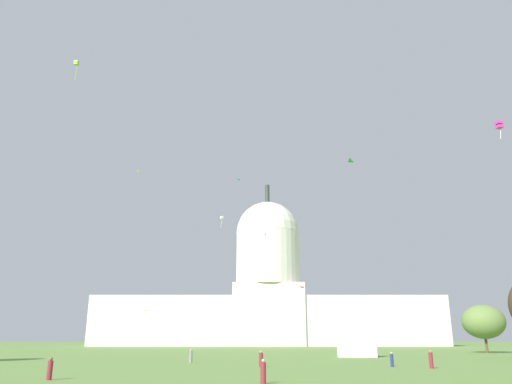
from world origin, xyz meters
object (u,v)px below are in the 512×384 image
capitol_building (269,296)px  person_maroon_mid_left (51,369)px  person_navy_near_tent (393,360)px  person_maroon_back_right (432,360)px  kite_yellow_high (142,172)px  kite_white_mid (223,218)px  person_maroon_back_center (264,372)px  kite_turquoise_high (241,180)px  tree_east_mid (485,322)px  kite_pink_low (300,289)px  kite_gold_low (147,312)px  event_tent (357,339)px  person_maroon_aisle_center (262,360)px  person_grey_near_tree_east (192,356)px  kite_lime_high (77,64)px  kite_black_mid (266,235)px  kite_magenta_mid (500,125)px  kite_green_mid (349,164)px

capitol_building → person_maroon_mid_left: bearing=-97.4°
person_navy_near_tent → person_maroon_back_right: 4.29m
kite_yellow_high → kite_white_mid: kite_yellow_high is taller
person_maroon_back_center → kite_turquoise_high: (-4.76, 89.93, 43.06)m
person_maroon_mid_left → tree_east_mid: bearing=21.6°
tree_east_mid → kite_pink_low: 47.16m
kite_gold_low → kite_pink_low: 73.45m
event_tent → kite_gold_low: bearing=135.1°
person_navy_near_tent → person_maroon_aisle_center: 14.20m
person_grey_near_tree_east → kite_lime_high: size_ratio=0.45×
kite_black_mid → kite_magenta_mid: (25.72, -87.47, -4.94)m
person_maroon_back_right → kite_gold_low: bearing=66.0°
person_maroon_back_right → kite_black_mid: bearing=47.5°
capitol_building → kite_turquoise_high: capitol_building is taller
capitol_building → person_grey_near_tree_east: 130.38m
event_tent → person_maroon_aisle_center: size_ratio=4.15×
person_maroon_mid_left → kite_gold_low: (-16.08, 105.67, 9.37)m
person_maroon_mid_left → kite_pink_low: bearing=37.2°
tree_east_mid → kite_turquoise_high: kite_turquoise_high is taller
person_grey_near_tree_east → kite_lime_high: kite_lime_high is taller
kite_magenta_mid → kite_turquoise_high: bearing=-168.8°
kite_yellow_high → kite_turquoise_high: (19.59, 29.72, 7.80)m
person_maroon_aisle_center → kite_turquoise_high: 82.14m
capitol_building → kite_gold_low: (-36.21, -48.75, -8.55)m
person_maroon_back_center → kite_black_mid: kite_black_mid is taller
kite_black_mid → kite_pink_low: 61.66m
tree_east_mid → person_navy_near_tent: tree_east_mid is taller
kite_lime_high → kite_pink_low: 52.66m
event_tent → kite_green_mid: (-4.62, -24.95, 21.62)m
kite_gold_low → kite_pink_low: bearing=126.4°
person_maroon_aisle_center → person_maroon_mid_left: bearing=46.1°
capitol_building → kite_magenta_mid: capitol_building is taller
capitol_building → person_maroon_back_right: capitol_building is taller
person_maroon_mid_left → kite_turquoise_high: bearing=57.5°
kite_yellow_high → kite_green_mid: (35.73, -36.55, -11.54)m
person_maroon_back_right → person_grey_near_tree_east: (-26.28, 11.54, -0.06)m
person_grey_near_tree_east → person_maroon_mid_left: (-7.27, -25.92, -0.01)m
person_maroon_aisle_center → person_maroon_mid_left: size_ratio=1.02×
person_navy_near_tent → kite_lime_high: size_ratio=0.42×
event_tent → person_grey_near_tree_east: event_tent is taller
event_tent → tree_east_mid: tree_east_mid is taller
kite_lime_high → kite_yellow_high: size_ratio=3.14×
person_maroon_aisle_center → kite_pink_low: bearing=-104.6°
person_maroon_back_right → kite_white_mid: (-27.05, 71.46, 32.29)m
tree_east_mid → kite_gold_low: kite_gold_low is taller
kite_gold_low → kite_black_mid: bearing=177.0°
kite_magenta_mid → kite_gold_low: size_ratio=0.63×
kite_black_mid → kite_green_mid: kite_black_mid is taller
person_grey_near_tree_east → kite_green_mid: size_ratio=1.08×
tree_east_mid → person_navy_near_tent: size_ratio=6.77×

